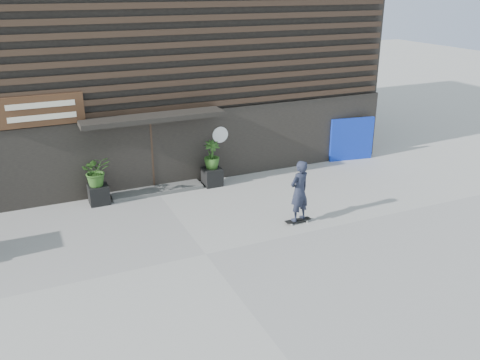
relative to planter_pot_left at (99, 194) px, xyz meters
name	(u,v)px	position (x,y,z in m)	size (l,w,h in m)	color
ground	(206,254)	(1.90, -4.40, -0.30)	(80.00, 80.00, 0.00)	#9E9C96
entrance_step	(157,190)	(1.90, 0.20, -0.24)	(3.00, 0.80, 0.12)	#4B4B48
planter_pot_left	(99,194)	(0.00, 0.00, 0.00)	(0.60, 0.60, 0.60)	black
bamboo_left	(96,171)	(0.00, 0.00, 0.78)	(0.86, 0.75, 0.96)	#2D591E
planter_pot_right	(212,177)	(3.80, 0.00, 0.00)	(0.60, 0.60, 0.60)	black
bamboo_right	(212,155)	(3.80, 0.00, 0.78)	(0.54, 0.54, 0.96)	#2D591E
blue_tarp	(352,139)	(9.69, 0.30, 0.53)	(1.77, 0.12, 1.66)	#0C26A7
building	(114,50)	(1.90, 5.56, 3.69)	(18.00, 11.00, 8.00)	black
skateboarder	(299,191)	(4.97, -3.77, 0.69)	(0.78, 0.60, 1.89)	black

